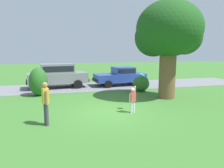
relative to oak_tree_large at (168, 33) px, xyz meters
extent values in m
plane|color=#3D752D|center=(-4.18, -2.16, -3.99)|extent=(80.00, 80.00, 0.00)
cube|color=slate|center=(-4.18, 5.10, -3.98)|extent=(28.00, 4.40, 0.02)
cylinder|color=brown|center=(-0.04, -0.16, -2.46)|extent=(1.01, 1.01, 3.06)
ellipsoid|color=#1E511C|center=(-0.04, -0.16, 0.25)|extent=(3.94, 3.94, 3.35)
ellipsoid|color=#1E511C|center=(1.05, -0.16, -0.24)|extent=(2.13, 2.13, 2.13)
ellipsoid|color=#1E511C|center=(-0.58, 0.77, -0.24)|extent=(2.40, 2.40, 2.40)
ellipsoid|color=#286023|center=(-7.83, 2.63, -3.07)|extent=(1.20, 1.37, 1.84)
ellipsoid|color=#33702B|center=(-0.72, 2.31, -3.44)|extent=(1.21, 1.09, 1.11)
ellipsoid|color=#33702B|center=(-0.63, 2.47, -3.64)|extent=(0.78, 0.78, 0.70)
cube|color=#28429E|center=(-1.50, 5.13, -3.31)|extent=(4.31, 2.10, 0.64)
cube|color=#28429E|center=(-1.19, 5.15, -2.71)|extent=(1.78, 1.72, 0.56)
cube|color=black|center=(-1.19, 5.15, -2.71)|extent=(1.65, 1.73, 0.34)
cylinder|color=black|center=(-2.74, 4.11, -3.69)|extent=(0.61, 0.26, 0.60)
cylinder|color=black|center=(-2.86, 5.99, -3.69)|extent=(0.61, 0.26, 0.60)
cylinder|color=black|center=(-0.14, 4.28, -3.69)|extent=(0.61, 0.26, 0.60)
cylinder|color=black|center=(-0.26, 6.15, -3.69)|extent=(0.61, 0.26, 0.60)
cube|color=black|center=(-3.64, 5.00, -3.47)|extent=(0.23, 1.75, 0.20)
cube|color=black|center=(0.63, 5.27, -3.47)|extent=(0.23, 1.75, 0.20)
cube|color=gray|center=(-6.58, 5.25, -3.19)|extent=(4.68, 2.32, 0.80)
cube|color=gray|center=(-6.58, 5.25, -2.43)|extent=(2.64, 1.88, 0.72)
cube|color=black|center=(-6.58, 5.25, -2.43)|extent=(2.44, 1.88, 0.43)
cylinder|color=black|center=(-7.86, 4.16, -3.65)|extent=(0.70, 0.29, 0.68)
cylinder|color=black|center=(-8.07, 6.03, -3.65)|extent=(0.70, 0.29, 0.68)
cylinder|color=black|center=(-5.09, 4.47, -3.65)|extent=(0.70, 0.29, 0.68)
cylinder|color=black|center=(-5.29, 6.34, -3.65)|extent=(0.70, 0.29, 0.68)
cube|color=black|center=(-8.85, 5.00, -3.39)|extent=(0.31, 1.75, 0.20)
cube|color=black|center=(-4.30, 5.50, -3.39)|extent=(0.31, 1.75, 0.20)
cylinder|color=white|center=(-3.26, -2.61, -3.72)|extent=(0.10, 0.10, 0.55)
cylinder|color=white|center=(-3.12, -2.57, -3.72)|extent=(0.10, 0.10, 0.55)
cube|color=#DB4C4C|center=(-3.19, -2.59, -3.22)|extent=(0.29, 0.22, 0.44)
sphere|color=beige|center=(-3.19, -2.59, -2.88)|extent=(0.20, 0.20, 0.20)
cylinder|color=beige|center=(-3.05, -2.50, -2.90)|extent=(0.17, 0.27, 0.39)
cylinder|color=beige|center=(-3.34, -2.63, -3.27)|extent=(0.07, 0.07, 0.36)
cylinder|color=#1EB7B2|center=(-2.61, -2.32, -2.20)|extent=(0.29, 0.28, 0.20)
cylinder|color=#337FDB|center=(-2.61, -2.32, -2.19)|extent=(0.17, 0.16, 0.12)
cylinder|color=#3F3F4C|center=(-7.08, -3.39, -3.54)|extent=(0.14, 0.14, 0.90)
cylinder|color=#3F3F4C|center=(-7.13, -3.19, -3.54)|extent=(0.14, 0.14, 0.90)
cube|color=gold|center=(-7.10, -3.29, -2.79)|extent=(0.31, 0.40, 0.60)
sphere|color=#A37556|center=(-7.10, -3.29, -2.36)|extent=(0.22, 0.22, 0.22)
cylinder|color=#A37556|center=(-7.05, -3.50, -2.84)|extent=(0.09, 0.09, 0.55)
cylinder|color=#A37556|center=(-7.16, -3.08, -2.84)|extent=(0.09, 0.09, 0.55)
camera|label=1|loc=(-6.62, -11.73, -1.03)|focal=33.60mm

